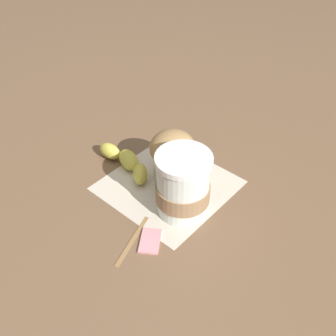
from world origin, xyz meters
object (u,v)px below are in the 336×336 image
at_px(coffee_cup, 183,186).
at_px(sugar_packet, 150,240).
at_px(muffin, 172,154).
at_px(banana, 127,161).

xyz_separation_m(coffee_cup, sugar_packet, (0.00, 0.09, -0.05)).
bearing_deg(sugar_packet, coffee_cup, -91.76).
bearing_deg(sugar_packet, muffin, -68.56).
distance_m(banana, sugar_packet, 0.19).
relative_size(coffee_cup, sugar_packet, 2.31).
relative_size(muffin, banana, 0.71).
height_order(banana, sugar_packet, banana).
relative_size(coffee_cup, muffin, 1.16).
bearing_deg(banana, muffin, -161.63).
relative_size(muffin, sugar_packet, 1.99).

